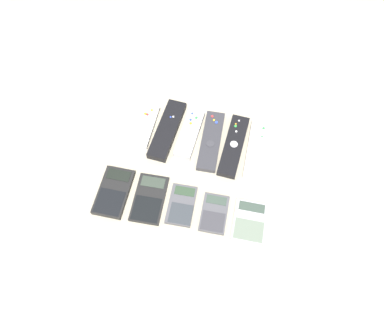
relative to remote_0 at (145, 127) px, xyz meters
name	(u,v)px	position (x,y,z in m)	size (l,w,h in m)	color
ground_plane	(189,177)	(0.17, -0.13, -0.01)	(3.00, 3.00, 0.00)	#B2A88E
remote_0	(145,127)	(0.00, 0.00, 0.00)	(0.05, 0.15, 0.02)	white
remote_1	(167,130)	(0.07, 0.00, 0.00)	(0.07, 0.22, 0.02)	black
remote_2	(189,134)	(0.14, 0.00, 0.00)	(0.06, 0.17, 0.02)	#B7B7BC
remote_3	(211,141)	(0.21, 0.00, 0.00)	(0.07, 0.21, 0.02)	#333338
remote_4	(234,146)	(0.28, 0.00, 0.00)	(0.06, 0.21, 0.02)	black
remote_5	(256,150)	(0.35, 0.00, 0.00)	(0.05, 0.20, 0.02)	white
calculator_0	(114,192)	(-0.02, -0.23, 0.00)	(0.09, 0.15, 0.02)	black
calculator_1	(149,199)	(0.08, -0.23, 0.00)	(0.09, 0.15, 0.01)	black
calculator_2	(183,205)	(0.18, -0.23, 0.00)	(0.08, 0.12, 0.01)	#4C4C51
calculator_3	(214,213)	(0.27, -0.23, 0.00)	(0.08, 0.11, 0.01)	#4C4C51
calculator_4	(250,221)	(0.37, -0.23, 0.00)	(0.09, 0.12, 0.01)	#B2B2B7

